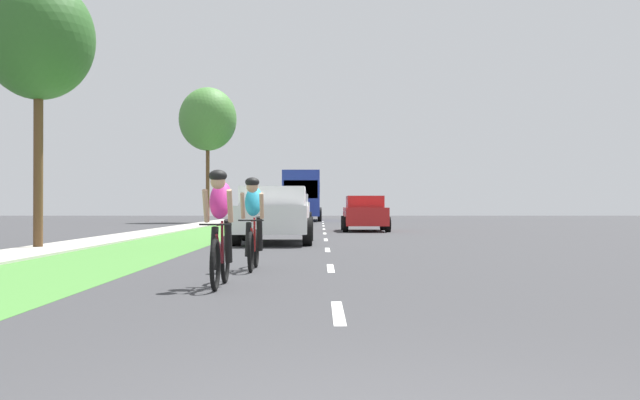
# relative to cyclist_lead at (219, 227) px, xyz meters

# --- Properties ---
(ground_plane) EXTENTS (120.00, 120.00, 0.00)m
(ground_plane) POSITION_rel_cyclist_lead_xyz_m (1.54, 13.13, -0.81)
(ground_plane) COLOR #38383A
(grass_verge) EXTENTS (2.85, 70.00, 0.01)m
(grass_verge) POSITION_rel_cyclist_lead_xyz_m (-3.13, 13.13, -0.81)
(grass_verge) COLOR #478438
(grass_verge) RESTS_ON ground_plane
(sidewalk_concrete) EXTENTS (1.70, 70.00, 0.10)m
(sidewalk_concrete) POSITION_rel_cyclist_lead_xyz_m (-5.41, 13.13, -0.81)
(sidewalk_concrete) COLOR #B2ADA3
(sidewalk_concrete) RESTS_ON ground_plane
(lane_markings_center) EXTENTS (0.12, 52.20, 0.01)m
(lane_markings_center) POSITION_rel_cyclist_lead_xyz_m (1.54, 17.13, -0.81)
(lane_markings_center) COLOR white
(lane_markings_center) RESTS_ON ground_plane
(cyclist_lead) EXTENTS (0.42, 1.72, 1.58)m
(cyclist_lead) POSITION_rel_cyclist_lead_xyz_m (0.00, 0.00, 0.00)
(cyclist_lead) COLOR black
(cyclist_lead) RESTS_ON ground_plane
(cyclist_trailing) EXTENTS (0.42, 1.72, 1.58)m
(cyclist_trailing) POSITION_rel_cyclist_lead_xyz_m (0.21, 2.77, 0.00)
(cyclist_trailing) COLOR black
(cyclist_trailing) RESTS_ON ground_plane
(pickup_white) EXTENTS (2.22, 5.10, 1.64)m
(pickup_white) POSITION_rel_cyclist_lead_xyz_m (0.02, 12.06, 0.02)
(pickup_white) COLOR silver
(pickup_white) RESTS_ON ground_plane
(sedan_red) EXTENTS (1.98, 4.30, 1.52)m
(sedan_red) POSITION_rel_cyclist_lead_xyz_m (3.29, 22.92, -0.04)
(sedan_red) COLOR red
(sedan_red) RESTS_ON ground_plane
(suv_silver) EXTENTS (2.15, 4.70, 1.79)m
(suv_silver) POSITION_rel_cyclist_lead_xyz_m (-0.24, 35.00, 0.14)
(suv_silver) COLOR #A5A8AD
(suv_silver) RESTS_ON ground_plane
(bus_blue) EXTENTS (2.78, 11.60, 3.48)m
(bus_blue) POSITION_rel_cyclist_lead_xyz_m (0.08, 46.21, 1.17)
(bus_blue) COLOR #23389E
(bus_blue) RESTS_ON ground_plane
(street_tree_near) EXTENTS (2.83, 2.83, 6.93)m
(street_tree_near) POSITION_rel_cyclist_lead_xyz_m (-5.84, 9.22, 4.52)
(street_tree_near) COLOR brown
(street_tree_near) RESTS_ON ground_plane
(street_tree_far) EXTENTS (3.74, 3.74, 8.79)m
(street_tree_far) POSITION_rel_cyclist_lead_xyz_m (-5.96, 39.59, 5.90)
(street_tree_far) COLOR brown
(street_tree_far) RESTS_ON ground_plane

